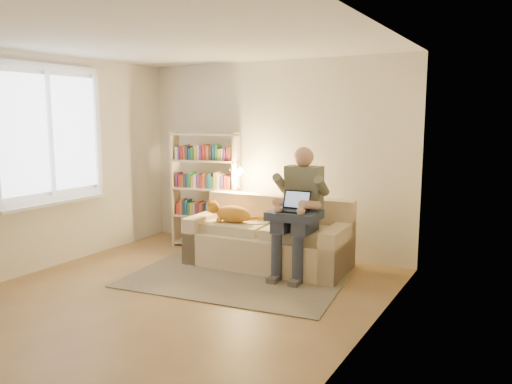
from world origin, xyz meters
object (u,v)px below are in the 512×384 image
Objects in this scene: sofa at (270,241)px; laptop at (297,206)px; cat at (231,213)px; person at (299,204)px; bookshelf at (205,184)px.

laptop is at bearing -31.77° from sofa.
sofa is at bearing 14.74° from cat.
laptop is at bearing -78.36° from person.
bookshelf is (-1.73, 0.63, 0.06)m from laptop.
sofa is at bearing 161.27° from person.
laptop reaches higher than sofa.
laptop is 1.84m from bookshelf.
bookshelf is at bearing 156.24° from laptop.
laptop is (0.50, -0.26, 0.54)m from sofa.
laptop is at bearing -31.98° from bookshelf.
bookshelf reaches higher than laptop.
cat is at bearing 178.44° from person.
person is (0.46, -0.12, 0.53)m from sofa.
person is 4.45× the size of laptop.
sofa is 2.85× the size of cat.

